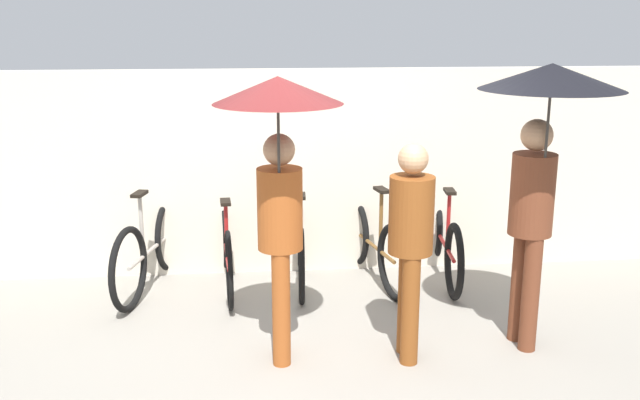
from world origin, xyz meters
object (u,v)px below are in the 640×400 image
(parked_bicycle_1, at_px, (226,248))
(parked_bicycle_0, at_px, (151,248))
(parked_bicycle_3, at_px, (373,244))
(pedestrian_center, at_px, (411,237))
(parked_bicycle_2, at_px, (301,246))
(parked_bicycle_4, at_px, (444,241))
(pedestrian_trailing, at_px, (543,131))
(pedestrian_leading, at_px, (279,153))

(parked_bicycle_1, bearing_deg, parked_bicycle_0, 84.42)
(parked_bicycle_0, height_order, parked_bicycle_1, parked_bicycle_1)
(parked_bicycle_3, relative_size, pedestrian_center, 1.04)
(parked_bicycle_2, height_order, pedestrian_center, pedestrian_center)
(parked_bicycle_4, bearing_deg, parked_bicycle_3, 98.01)
(pedestrian_trailing, bearing_deg, pedestrian_center, -3.66)
(parked_bicycle_0, bearing_deg, pedestrian_trailing, -103.83)
(parked_bicycle_2, height_order, parked_bicycle_3, parked_bicycle_3)
(pedestrian_leading, bearing_deg, parked_bicycle_1, -71.31)
(parked_bicycle_0, xyz_separation_m, pedestrian_trailing, (2.99, -1.55, 1.29))
(pedestrian_leading, distance_m, pedestrian_center, 1.12)
(parked_bicycle_2, bearing_deg, parked_bicycle_0, 93.12)
(pedestrian_leading, xyz_separation_m, pedestrian_center, (0.93, 0.01, -0.63))
(parked_bicycle_0, xyz_separation_m, parked_bicycle_1, (0.69, -0.02, -0.01))
(parked_bicycle_1, relative_size, parked_bicycle_3, 1.05)
(parked_bicycle_4, bearing_deg, pedestrian_trailing, -166.36)
(parked_bicycle_4, xyz_separation_m, pedestrian_leading, (-1.63, -1.63, 1.20))
(parked_bicycle_0, distance_m, parked_bicycle_1, 0.69)
(parked_bicycle_4, distance_m, pedestrian_leading, 2.60)
(parked_bicycle_1, distance_m, parked_bicycle_4, 2.07)
(pedestrian_center, height_order, pedestrian_trailing, pedestrian_trailing)
(pedestrian_center, bearing_deg, parked_bicycle_1, -45.12)
(pedestrian_trailing, bearing_deg, pedestrian_leading, -4.41)
(parked_bicycle_0, relative_size, parked_bicycle_2, 1.06)
(parked_bicycle_3, bearing_deg, parked_bicycle_2, 77.64)
(parked_bicycle_2, bearing_deg, pedestrian_leading, 174.21)
(pedestrian_leading, bearing_deg, parked_bicycle_4, -131.73)
(parked_bicycle_2, distance_m, parked_bicycle_3, 0.69)
(parked_bicycle_0, height_order, pedestrian_trailing, pedestrian_trailing)
(parked_bicycle_2, relative_size, parked_bicycle_3, 0.98)
(parked_bicycle_1, bearing_deg, pedestrian_center, -143.27)
(parked_bicycle_0, xyz_separation_m, parked_bicycle_2, (1.38, 0.00, -0.02))
(parked_bicycle_0, distance_m, pedestrian_center, 2.65)
(parked_bicycle_3, height_order, parked_bicycle_4, parked_bicycle_3)
(parked_bicycle_1, xyz_separation_m, parked_bicycle_3, (1.38, 0.02, -0.01))
(pedestrian_trailing, bearing_deg, parked_bicycle_2, -49.90)
(parked_bicycle_3, bearing_deg, pedestrian_leading, 137.42)
(pedestrian_center, distance_m, pedestrian_trailing, 1.19)
(parked_bicycle_2, xyz_separation_m, parked_bicycle_3, (0.69, -0.00, 0.00))
(parked_bicycle_1, height_order, parked_bicycle_3, parked_bicycle_1)
(parked_bicycle_0, height_order, pedestrian_center, pedestrian_center)
(parked_bicycle_1, bearing_deg, parked_bicycle_4, -92.94)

